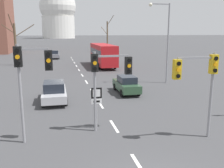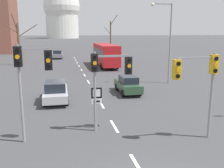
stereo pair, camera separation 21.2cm
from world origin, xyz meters
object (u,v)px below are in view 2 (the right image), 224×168
at_px(sedan_near_right, 128,84).
at_px(city_bus, 106,54).
at_px(sedan_mid_centre, 57,54).
at_px(traffic_signal_centre_tall, 107,72).
at_px(route_sign_post, 97,100).
at_px(traffic_signal_near_left, 29,69).
at_px(traffic_signal_near_right, 200,75).
at_px(sedan_near_left, 56,91).
at_px(street_lamp_right, 167,35).

bearing_deg(sedan_near_right, city_bus, 86.11).
height_order(sedan_mid_centre, city_bus, city_bus).
distance_m(traffic_signal_centre_tall, route_sign_post, 1.79).
relative_size(traffic_signal_centre_tall, city_bus, 0.41).
height_order(traffic_signal_near_left, sedan_near_right, traffic_signal_near_left).
relative_size(traffic_signal_near_right, sedan_near_left, 0.97).
distance_m(street_lamp_right, city_bus, 15.24).
relative_size(traffic_signal_near_left, sedan_mid_centre, 1.10).
height_order(traffic_signal_near_right, route_sign_post, traffic_signal_near_right).
height_order(traffic_signal_centre_tall, city_bus, traffic_signal_centre_tall).
relative_size(sedan_near_right, sedan_mid_centre, 0.93).
xyz_separation_m(route_sign_post, sedan_near_right, (3.94, 7.73, -0.85)).
xyz_separation_m(traffic_signal_near_left, city_bus, (8.52, 26.74, -1.62)).
height_order(sedan_near_left, city_bus, city_bus).
bearing_deg(traffic_signal_near_right, street_lamp_right, 72.90).
relative_size(street_lamp_right, sedan_near_right, 2.02).
distance_m(traffic_signal_near_right, route_sign_post, 5.64).
xyz_separation_m(traffic_signal_near_left, sedan_mid_centre, (0.88, 40.54, -2.81)).
relative_size(traffic_signal_near_right, route_sign_post, 1.82).
bearing_deg(street_lamp_right, sedan_near_right, -145.24).
distance_m(traffic_signal_near_left, sedan_mid_centre, 40.64).
relative_size(traffic_signal_near_left, route_sign_post, 2.00).
relative_size(route_sign_post, sedan_near_left, 0.53).
bearing_deg(sedan_mid_centre, sedan_near_right, -78.57).
relative_size(route_sign_post, sedan_near_right, 0.59).
xyz_separation_m(traffic_signal_near_right, sedan_near_left, (-7.17, 8.73, -2.54)).
bearing_deg(sedan_near_right, sedan_mid_centre, 101.43).
xyz_separation_m(traffic_signal_near_left, traffic_signal_near_right, (8.15, -1.38, -0.32)).
bearing_deg(traffic_signal_near_right, sedan_mid_centre, 99.83).
distance_m(traffic_signal_centre_tall, traffic_signal_near_right, 4.74).
bearing_deg(traffic_signal_near_right, sedan_near_left, 129.37).
bearing_deg(street_lamp_right, sedan_near_left, -156.45).
height_order(traffic_signal_near_left, sedan_near_left, traffic_signal_near_left).
bearing_deg(traffic_signal_centre_tall, street_lamp_right, 53.87).
bearing_deg(city_bus, street_lamp_right, -75.09).
relative_size(sedan_mid_centre, city_bus, 0.41).
bearing_deg(street_lamp_right, route_sign_post, -128.69).
bearing_deg(sedan_near_right, street_lamp_right, 34.76).
bearing_deg(sedan_mid_centre, traffic_signal_centre_tall, -85.68).
bearing_deg(sedan_near_right, traffic_signal_near_left, -129.67).
bearing_deg(sedan_near_right, route_sign_post, -117.02).
relative_size(traffic_signal_near_left, city_bus, 0.45).
relative_size(traffic_signal_centre_tall, street_lamp_right, 0.53).
bearing_deg(traffic_signal_near_right, traffic_signal_centre_tall, 153.88).
height_order(traffic_signal_near_left, route_sign_post, traffic_signal_near_left).
xyz_separation_m(route_sign_post, city_bus, (5.16, 25.68, 0.40)).
bearing_deg(sedan_near_left, street_lamp_right, 23.55).
distance_m(route_sign_post, city_bus, 26.19).
height_order(traffic_signal_centre_tall, sedan_mid_centre, traffic_signal_centre_tall).
distance_m(sedan_near_right, city_bus, 18.03).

